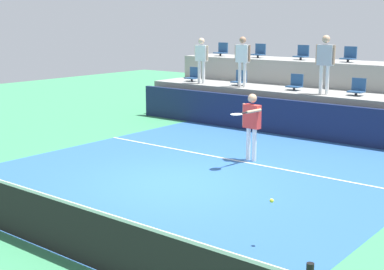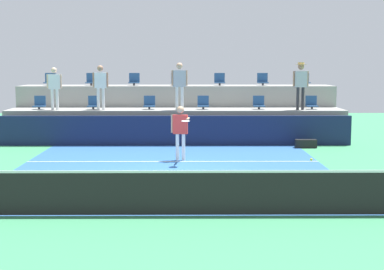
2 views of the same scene
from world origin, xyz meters
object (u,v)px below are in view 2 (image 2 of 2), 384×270
object	(u,v)px
stadium_chair_lower_right	(259,104)
stadium_chair_lower_far_left	(40,104)
stadium_chair_lower_mid_right	(203,104)
stadium_chair_upper_mid_left	(134,80)
equipment_bag	(306,144)
tennis_ball	(311,160)
stadium_chair_lower_mid_left	(149,104)
stadium_chair_lower_far_right	(312,104)
stadium_chair_lower_left	(94,104)
tennis_player	(181,127)
stadium_chair_upper_mid_right	(220,80)
stadium_chair_upper_right	(263,80)
spectator_in_white	(101,83)
spectator_with_hat	(301,80)
spectator_in_grey	(180,81)
stadium_chair_upper_left	(91,80)
stadium_chair_upper_far_right	(304,80)
stadium_chair_upper_center	(176,80)
stadium_chair_upper_far_left	(50,80)
spectator_leaning_on_rail	(54,85)

from	to	relation	value
stadium_chair_lower_right	stadium_chair_lower_far_left	bearing A→B (deg)	180.00
stadium_chair_lower_mid_right	stadium_chair_upper_mid_left	size ratio (longest dim) A/B	1.00
stadium_chair_lower_far_left	equipment_bag	size ratio (longest dim) A/B	0.68
stadium_chair_lower_mid_right	tennis_ball	world-z (taller)	stadium_chair_lower_mid_right
stadium_chair_lower_mid_left	tennis_ball	size ratio (longest dim) A/B	7.65
stadium_chair_lower_far_left	stadium_chair_lower_far_right	distance (m)	10.58
stadium_chair_lower_far_left	stadium_chair_lower_far_right	world-z (taller)	same
stadium_chair_lower_left	stadium_chair_lower_mid_left	bearing A→B (deg)	0.00
tennis_player	equipment_bag	distance (m)	5.30
stadium_chair_upper_mid_right	stadium_chair_upper_right	size ratio (longest dim) A/B	1.00
stadium_chair_upper_mid_left	stadium_chair_upper_right	world-z (taller)	same
spectator_in_white	tennis_ball	bearing A→B (deg)	-53.81
stadium_chair_upper_right	spectator_with_hat	xyz separation A→B (m)	(1.17, -2.18, 0.06)
stadium_chair_lower_left	spectator_in_white	xyz separation A→B (m)	(0.34, -0.38, 0.81)
stadium_chair_upper_mid_left	tennis_ball	size ratio (longest dim) A/B	7.65
stadium_chair_lower_far_right	equipment_bag	world-z (taller)	stadium_chair_lower_far_right
stadium_chair_upper_mid_left	spectator_in_white	bearing A→B (deg)	-116.32
stadium_chair_lower_left	spectator_in_grey	bearing A→B (deg)	-6.54
stadium_chair_lower_left	tennis_ball	size ratio (longest dim) A/B	7.65
stadium_chair_upper_left	tennis_player	xyz separation A→B (m)	(3.80, -6.41, -1.27)
tennis_ball	stadium_chair_upper_far_right	bearing A→B (deg)	79.75
stadium_chair_upper_center	tennis_ball	size ratio (longest dim) A/B	7.65
stadium_chair_lower_left	stadium_chair_upper_mid_right	size ratio (longest dim) A/B	1.00
stadium_chair_upper_left	stadium_chair_upper_far_left	bearing A→B (deg)	180.00
stadium_chair_lower_far_left	spectator_in_grey	bearing A→B (deg)	-4.03
spectator_in_white	equipment_bag	xyz separation A→B (m)	(7.56, -1.52, -2.12)
tennis_player	stadium_chair_upper_left	bearing A→B (deg)	120.66
stadium_chair_lower_mid_right	tennis_player	size ratio (longest dim) A/B	0.31
stadium_chair_upper_center	equipment_bag	world-z (taller)	stadium_chair_upper_center
stadium_chair_upper_far_left	stadium_chair_upper_far_right	bearing A→B (deg)	0.00
spectator_leaning_on_rail	equipment_bag	distance (m)	9.66
stadium_chair_upper_mid_right	spectator_with_hat	distance (m)	3.69
spectator_with_hat	stadium_chair_upper_center	bearing A→B (deg)	155.46
stadium_chair_lower_far_right	spectator_in_white	size ratio (longest dim) A/B	0.31
stadium_chair_upper_far_left	spectator_with_hat	bearing A→B (deg)	-12.25
stadium_chair_lower_far_left	spectator_with_hat	xyz separation A→B (m)	(10.06, -0.38, 0.91)
stadium_chair_upper_mid_left	spectator_with_hat	xyz separation A→B (m)	(6.54, -2.18, 0.06)
stadium_chair_lower_mid_right	stadium_chair_upper_right	size ratio (longest dim) A/B	1.00
stadium_chair_lower_mid_left	spectator_in_white	bearing A→B (deg)	-168.14
stadium_chair_upper_mid_left	stadium_chair_upper_right	xyz separation A→B (m)	(5.37, 0.00, 0.00)
stadium_chair_lower_left	stadium_chair_lower_mid_right	bearing A→B (deg)	0.00
stadium_chair_lower_far_left	tennis_player	world-z (taller)	stadium_chair_lower_far_left
stadium_chair_lower_left	stadium_chair_upper_mid_right	xyz separation A→B (m)	(4.99, 1.80, 0.85)
spectator_leaning_on_rail	spectator_with_hat	distance (m)	9.38
equipment_bag	stadium_chair_upper_far_right	bearing A→B (deg)	80.34
stadium_chair_lower_far_right	spectator_with_hat	size ratio (longest dim) A/B	0.29
stadium_chair_lower_far_right	stadium_chair_upper_center	world-z (taller)	stadium_chair_upper_center
stadium_chair_upper_mid_left	stadium_chair_lower_far_left	bearing A→B (deg)	-152.90
stadium_chair_upper_far_left	spectator_in_white	size ratio (longest dim) A/B	0.31
stadium_chair_upper_mid_left	spectator_in_white	xyz separation A→B (m)	(-1.08, -2.18, -0.04)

